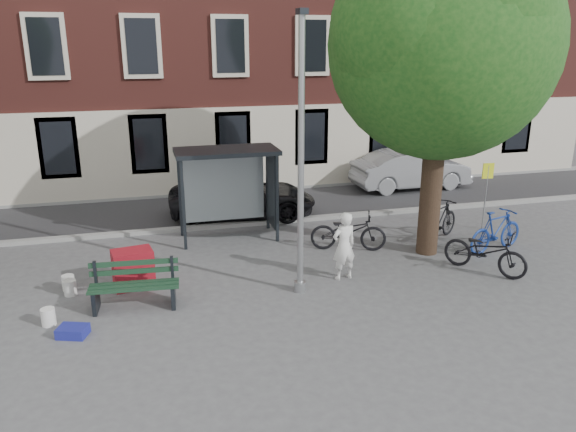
# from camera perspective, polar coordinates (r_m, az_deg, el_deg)

# --- Properties ---
(ground) EXTENTS (90.00, 90.00, 0.00)m
(ground) POSITION_cam_1_polar(r_m,az_deg,el_deg) (13.00, 1.23, -7.62)
(ground) COLOR #4C4C4F
(ground) RESTS_ON ground
(road) EXTENTS (40.00, 4.00, 0.01)m
(road) POSITION_cam_1_polar(r_m,az_deg,el_deg) (19.40, -4.49, 0.92)
(road) COLOR #28282B
(road) RESTS_ON ground
(curb_near) EXTENTS (40.00, 0.25, 0.12)m
(curb_near) POSITION_cam_1_polar(r_m,az_deg,el_deg) (17.51, -3.29, -0.71)
(curb_near) COLOR gray
(curb_near) RESTS_ON ground
(curb_far) EXTENTS (40.00, 0.25, 0.12)m
(curb_far) POSITION_cam_1_polar(r_m,az_deg,el_deg) (21.28, -5.48, 2.54)
(curb_far) COLOR gray
(curb_far) RESTS_ON ground
(building_row) EXTENTS (30.00, 8.00, 14.00)m
(building_row) POSITION_cam_1_polar(r_m,az_deg,el_deg) (24.57, -7.64, 20.80)
(building_row) COLOR brown
(building_row) RESTS_ON ground
(lamppost) EXTENTS (0.28, 0.35, 6.11)m
(lamppost) POSITION_cam_1_polar(r_m,az_deg,el_deg) (12.09, 1.32, 4.41)
(lamppost) COLOR #9EA0A3
(lamppost) RESTS_ON ground
(tree_right) EXTENTS (5.76, 5.60, 8.20)m
(tree_right) POSITION_cam_1_polar(r_m,az_deg,el_deg) (14.64, 15.78, 17.25)
(tree_right) COLOR black
(tree_right) RESTS_ON ground
(bus_shelter) EXTENTS (2.85, 1.45, 2.62)m
(bus_shelter) POSITION_cam_1_polar(r_m,az_deg,el_deg) (16.05, -4.88, 4.46)
(bus_shelter) COLOR #1E2328
(bus_shelter) RESTS_ON ground
(painter) EXTENTS (0.67, 0.50, 1.67)m
(painter) POSITION_cam_1_polar(r_m,az_deg,el_deg) (13.40, 5.70, -3.05)
(painter) COLOR white
(painter) RESTS_ON ground
(bench) EXTENTS (1.93, 0.77, 0.97)m
(bench) POSITION_cam_1_polar(r_m,az_deg,el_deg) (12.55, -15.33, -7.01)
(bench) COLOR #1E2328
(bench) RESTS_ON ground
(bike_a) EXTENTS (2.17, 1.36, 1.08)m
(bike_a) POSITION_cam_1_polar(r_m,az_deg,el_deg) (15.35, 6.15, -1.54)
(bike_a) COLOR black
(bike_a) RESTS_ON ground
(bike_b) EXTENTS (2.03, 1.07, 1.17)m
(bike_b) POSITION_cam_1_polar(r_m,az_deg,el_deg) (16.16, 20.39, -1.42)
(bike_b) COLOR navy
(bike_b) RESTS_ON ground
(bike_c) EXTENTS (1.81, 2.11, 1.09)m
(bike_c) POSITION_cam_1_polar(r_m,az_deg,el_deg) (14.65, 19.40, -3.39)
(bike_c) COLOR black
(bike_c) RESTS_ON ground
(bike_d) EXTENTS (1.93, 1.51, 1.17)m
(bike_d) POSITION_cam_1_polar(r_m,az_deg,el_deg) (16.55, 15.13, -0.48)
(bike_d) COLOR black
(bike_d) RESTS_ON ground
(car_dark) EXTENTS (4.93, 2.74, 1.30)m
(car_dark) POSITION_cam_1_polar(r_m,az_deg,el_deg) (18.24, -4.63, 1.95)
(car_dark) COLOR black
(car_dark) RESTS_ON ground
(car_silver) EXTENTS (4.62, 1.77, 1.50)m
(car_silver) POSITION_cam_1_polar(r_m,az_deg,el_deg) (22.16, 12.39, 4.65)
(car_silver) COLOR #939499
(car_silver) RESTS_ON ground
(red_stand) EXTENTS (0.99, 0.74, 0.90)m
(red_stand) POSITION_cam_1_polar(r_m,az_deg,el_deg) (13.53, -15.45, -5.17)
(red_stand) COLOR maroon
(red_stand) RESTS_ON ground
(blue_crate) EXTENTS (0.65, 0.56, 0.20)m
(blue_crate) POSITION_cam_1_polar(r_m,az_deg,el_deg) (11.89, -21.02, -10.88)
(blue_crate) COLOR navy
(blue_crate) RESTS_ON ground
(bucket_a) EXTENTS (0.32, 0.32, 0.36)m
(bucket_a) POSITION_cam_1_polar(r_m,az_deg,el_deg) (12.46, -23.17, -9.40)
(bucket_a) COLOR white
(bucket_a) RESTS_ON ground
(bucket_b) EXTENTS (0.29, 0.29, 0.36)m
(bucket_b) POSITION_cam_1_polar(r_m,az_deg,el_deg) (13.92, -21.41, -6.34)
(bucket_b) COLOR silver
(bucket_b) RESTS_ON ground
(bucket_c) EXTENTS (0.33, 0.33, 0.36)m
(bucket_c) POSITION_cam_1_polar(r_m,az_deg,el_deg) (13.65, -21.26, -6.81)
(bucket_c) COLOR silver
(bucket_c) RESTS_ON ground
(notice_sign) EXTENTS (0.35, 0.06, 2.04)m
(notice_sign) POSITION_cam_1_polar(r_m,az_deg,el_deg) (17.72, 19.57, 3.38)
(notice_sign) COLOR #9EA0A3
(notice_sign) RESTS_ON ground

